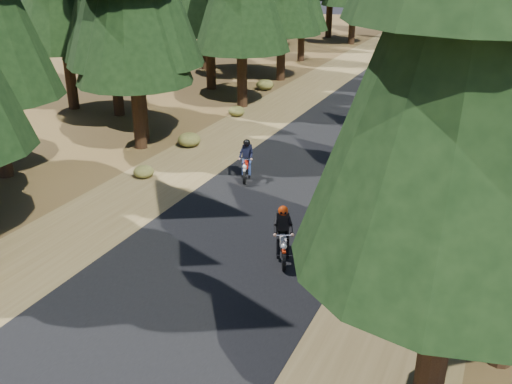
# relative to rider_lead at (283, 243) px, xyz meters

# --- Properties ---
(ground) EXTENTS (120.00, 120.00, 0.00)m
(ground) POSITION_rel_rider_lead_xyz_m (-1.41, -0.05, -0.49)
(ground) COLOR #49331A
(ground) RESTS_ON ground
(road) EXTENTS (6.00, 100.00, 0.01)m
(road) POSITION_rel_rider_lead_xyz_m (-1.41, 4.95, -0.48)
(road) COLOR black
(road) RESTS_ON ground
(shoulder_l) EXTENTS (3.20, 100.00, 0.01)m
(shoulder_l) POSITION_rel_rider_lead_xyz_m (-6.01, 4.95, -0.49)
(shoulder_l) COLOR brown
(shoulder_l) RESTS_ON ground
(shoulder_r) EXTENTS (3.20, 100.00, 0.01)m
(shoulder_r) POSITION_rel_rider_lead_xyz_m (3.19, 4.95, -0.49)
(shoulder_r) COLOR brown
(shoulder_r) RESTS_ON ground
(understory_shrubs) EXTENTS (14.48, 32.42, 0.60)m
(understory_shrubs) POSITION_rel_rider_lead_xyz_m (-1.34, 7.16, -0.23)
(understory_shrubs) COLOR #474C1E
(understory_shrubs) RESTS_ON ground
(rider_lead) EXTENTS (1.12, 1.69, 1.45)m
(rider_lead) POSITION_rel_rider_lead_xyz_m (0.00, 0.00, 0.00)
(rider_lead) COLOR beige
(rider_lead) RESTS_ON road
(rider_follow) EXTENTS (0.94, 1.64, 1.40)m
(rider_follow) POSITION_rel_rider_lead_xyz_m (-3.28, 4.78, -0.02)
(rider_follow) COLOR #AA180B
(rider_follow) RESTS_ON road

